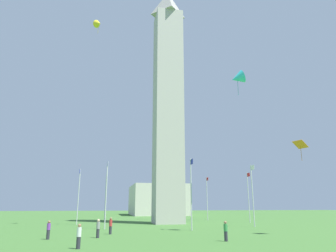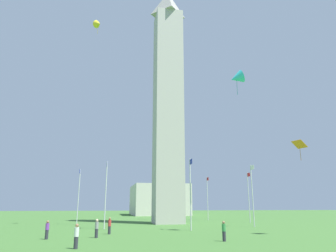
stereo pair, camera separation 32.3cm
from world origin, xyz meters
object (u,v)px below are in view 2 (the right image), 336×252
(flagpole_s, at_px, (155,197))
(person_green_shirt, at_px, (224,231))
(flagpole_n, at_px, (191,190))
(person_white_shirt, at_px, (76,236))
(person_red_shirt, at_px, (109,226))
(flagpole_e, at_px, (249,195))
(kite_yellow_delta, at_px, (98,24))
(distant_building, at_px, (158,200))
(flagpole_sw, at_px, (106,196))
(flagpole_se, at_px, (208,196))
(flagpole_w, at_px, (79,194))
(obelisk_monument, at_px, (168,97))
(person_purple_shirt, at_px, (47,230))
(kite_orange_diamond, at_px, (299,145))
(person_gray_shirt, at_px, (97,229))
(flagpole_ne, at_px, (252,192))
(flagpole_nw, at_px, (106,191))
(kite_cyan_delta, at_px, (237,78))

(flagpole_s, distance_m, person_green_shirt, 40.69)
(flagpole_n, xyz_separation_m, person_white_shirt, (13.98, -12.06, -3.88))
(flagpole_s, height_order, person_red_shirt, flagpole_s)
(flagpole_e, relative_size, flagpole_s, 1.00)
(flagpole_s, distance_m, kite_yellow_delta, 36.05)
(person_white_shirt, relative_size, distant_building, 0.07)
(flagpole_n, xyz_separation_m, flagpole_sw, (-24.68, -10.22, 0.00))
(flagpole_se, relative_size, flagpole_w, 1.00)
(obelisk_monument, xyz_separation_m, flagpole_se, (-10.17, 10.22, -17.20))
(person_purple_shirt, xyz_separation_m, kite_orange_diamond, (1.73, 24.71, 8.29))
(flagpole_e, distance_m, person_white_shirt, 39.08)
(flagpole_e, height_order, person_gray_shirt, flagpole_e)
(obelisk_monument, xyz_separation_m, person_gray_shirt, (21.14, -10.88, -21.08))
(distant_building, bearing_deg, flagpole_w, -23.15)
(person_gray_shirt, distance_m, distant_building, 70.91)
(flagpole_se, bearing_deg, person_red_shirt, -35.64)
(flagpole_sw, xyz_separation_m, kite_orange_diamond, (33.50, 19.76, 4.37))
(flagpole_sw, bearing_deg, person_purple_shirt, -8.85)
(flagpole_sw, relative_size, distant_building, 0.36)
(flagpole_sw, height_order, distant_building, distant_building)
(flagpole_ne, relative_size, distant_building, 0.36)
(obelisk_monument, xyz_separation_m, flagpole_e, (0.06, 14.46, -17.20))
(flagpole_ne, height_order, person_gray_shirt, flagpole_ne)
(flagpole_w, bearing_deg, kite_orange_diamond, 45.87)
(distant_building, bearing_deg, person_purple_shirt, -16.95)
(flagpole_n, distance_m, person_red_shirt, 10.85)
(flagpole_s, distance_m, person_purple_shirt, 39.26)
(flagpole_e, relative_size, person_green_shirt, 5.29)
(person_red_shirt, bearing_deg, flagpole_n, -30.13)
(flagpole_nw, height_order, kite_cyan_delta, kite_cyan_delta)
(flagpole_sw, distance_m, kite_yellow_delta, 31.43)
(flagpole_sw, height_order, person_white_shirt, flagpole_sw)
(person_gray_shirt, bearing_deg, flagpole_sw, 36.94)
(flagpole_e, relative_size, flagpole_sw, 1.00)
(kite_yellow_delta, bearing_deg, obelisk_monument, 115.64)
(flagpole_n, distance_m, flagpole_e, 20.45)
(obelisk_monument, distance_m, flagpole_w, 22.47)
(flagpole_s, height_order, flagpole_w, same)
(distant_building, bearing_deg, person_green_shirt, -4.82)
(flagpole_se, relative_size, kite_yellow_delta, 3.37)
(obelisk_monument, relative_size, flagpole_se, 5.08)
(obelisk_monument, bearing_deg, flagpole_nw, -44.84)
(flagpole_n, bearing_deg, flagpole_ne, 112.50)
(kite_orange_diamond, bearing_deg, flagpole_e, 168.06)
(flagpole_n, height_order, kite_yellow_delta, kite_yellow_delta)
(obelisk_monument, distance_m, flagpole_ne, 22.49)
(flagpole_n, xyz_separation_m, person_purple_shirt, (7.08, -15.17, -3.91))
(person_gray_shirt, bearing_deg, flagpole_nw, 34.70)
(person_white_shirt, distance_m, kite_cyan_delta, 25.27)
(flagpole_e, bearing_deg, flagpole_w, -90.00)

